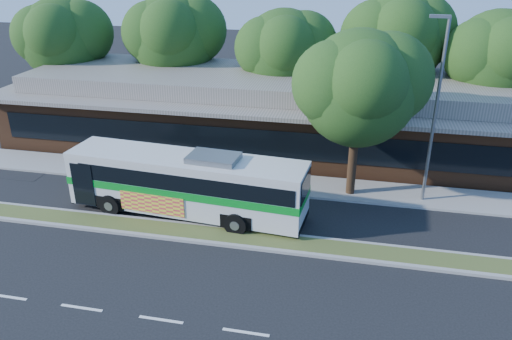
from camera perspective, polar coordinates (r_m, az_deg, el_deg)
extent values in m
plane|color=black|center=(21.99, -5.92, -8.29)|extent=(120.00, 120.00, 0.00)
cube|color=#404C20|center=(22.43, -5.47, -7.33)|extent=(26.00, 1.10, 0.15)
cube|color=gray|center=(27.35, -1.94, -1.17)|extent=(44.00, 2.60, 0.12)
cube|color=#55301A|center=(32.79, 0.77, 6.10)|extent=(32.00, 10.00, 3.20)
cube|color=#666056|center=(32.30, 0.78, 9.00)|extent=(33.20, 11.20, 0.24)
cube|color=#666056|center=(32.14, 0.79, 10.09)|extent=(30.00, 8.00, 1.00)
cube|color=black|center=(28.11, -1.23, 3.19)|extent=(30.00, 0.06, 1.60)
cylinder|color=slate|center=(24.94, 19.75, 5.81)|extent=(0.16, 0.16, 9.00)
cube|color=slate|center=(23.97, 20.32, 16.15)|extent=(0.90, 0.18, 0.14)
cylinder|color=black|center=(39.98, -20.47, 8.49)|extent=(0.44, 0.44, 3.99)
sphere|color=#1B3C14|center=(39.24, -21.27, 13.73)|extent=(5.80, 5.80, 5.80)
sphere|color=#1B3C14|center=(38.86, -19.36, 14.61)|extent=(4.52, 4.52, 4.52)
cylinder|color=black|center=(37.29, -9.05, 8.83)|extent=(0.44, 0.44, 4.20)
sphere|color=#1B3C14|center=(36.48, -9.45, 14.75)|extent=(6.00, 6.00, 6.00)
sphere|color=#1B3C14|center=(36.37, -7.19, 15.62)|extent=(4.68, 4.68, 4.68)
cylinder|color=black|center=(34.42, 3.07, 7.45)|extent=(0.44, 0.44, 3.78)
sphere|color=#1B3C14|center=(33.57, 3.21, 13.30)|extent=(5.60, 5.60, 5.60)
sphere|color=#1B3C14|center=(33.74, 5.52, 14.05)|extent=(4.37, 4.37, 4.37)
cylinder|color=black|center=(34.98, 14.84, 7.49)|extent=(0.44, 0.44, 4.41)
sphere|color=#1B3C14|center=(34.10, 15.58, 14.04)|extent=(6.20, 6.20, 6.20)
sphere|color=#1B3C14|center=(34.59, 18.01, 14.73)|extent=(4.84, 4.84, 4.84)
cylinder|color=black|center=(34.97, 24.71, 5.59)|extent=(0.44, 0.44, 3.86)
sphere|color=#1B3C14|center=(34.12, 25.78, 11.43)|extent=(5.80, 5.80, 5.80)
cube|color=beige|center=(23.65, -7.95, -1.46)|extent=(11.47, 3.33, 2.60)
cube|color=black|center=(23.32, -7.39, -0.39)|extent=(10.57, 3.30, 0.78)
cube|color=beige|center=(23.17, -8.12, 1.20)|extent=(11.49, 3.35, 0.25)
cube|color=#05821E|center=(23.68, -7.94, -1.63)|extent=(11.53, 3.39, 0.36)
cube|color=black|center=(26.26, -19.37, 0.76)|extent=(0.23, 2.11, 1.61)
cube|color=black|center=(21.80, 5.71, -1.85)|extent=(0.22, 1.97, 1.04)
cube|color=#CB3B3C|center=(23.48, -11.82, -3.81)|extent=(3.20, 0.31, 0.94)
cube|color=slate|center=(22.55, -4.87, 1.38)|extent=(2.38, 1.69, 0.28)
cylinder|color=black|center=(24.79, -16.32, -3.85)|extent=(1.06, 0.42, 1.04)
cylinder|color=black|center=(26.57, -13.66, -1.59)|extent=(1.06, 0.42, 1.04)
cylinder|color=black|center=(22.24, -2.33, -6.20)|extent=(1.06, 0.42, 1.04)
cylinder|color=black|center=(24.21, -0.53, -3.49)|extent=(1.06, 0.42, 1.04)
imported|color=#A1A3A8|center=(35.78, -22.95, 4.25)|extent=(5.12, 2.13, 1.48)
cylinder|color=black|center=(25.56, 10.98, 1.19)|extent=(0.44, 0.44, 3.94)
sphere|color=#1B3C14|center=(24.40, 11.66, 9.10)|extent=(5.60, 5.60, 5.60)
sphere|color=#1B3C14|center=(24.74, 14.72, 10.09)|extent=(4.37, 4.37, 4.37)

